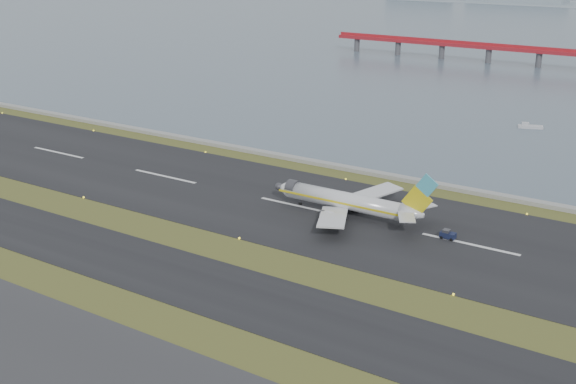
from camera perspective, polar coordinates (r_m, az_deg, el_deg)
ground at (r=140.34m, az=-5.69°, el=-4.75°), size 1000.00×1000.00×0.00m
taxiway_strip at (r=132.06m, az=-8.92°, el=-6.49°), size 1000.00×18.00×0.10m
runway_strip at (r=163.02m, az=0.83°, el=-1.13°), size 1000.00×45.00×0.10m
seawall at (r=187.64m, az=5.68°, el=1.70°), size 1000.00×2.50×1.00m
airliner at (r=156.45m, az=4.88°, el=-0.77°), size 38.52×32.89×12.80m
pushback_tug at (r=148.76m, az=12.50°, el=-3.30°), size 3.08×1.85×1.95m
workboat_near at (r=243.69m, az=18.55°, el=4.93°), size 7.96×4.75×1.85m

